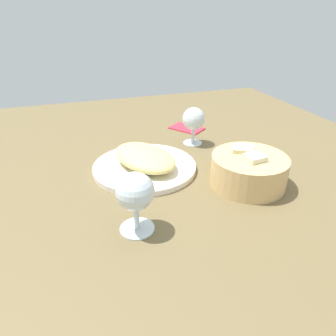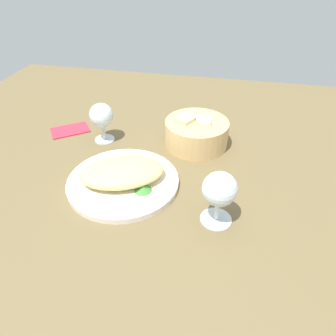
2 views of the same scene
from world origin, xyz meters
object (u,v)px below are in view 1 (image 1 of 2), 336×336
object	(u,v)px
wine_glass_near	(135,194)
bread_basket	(248,170)
folded_napkin	(187,128)
wine_glass_far	(194,120)
plate	(144,167)

from	to	relation	value
wine_glass_near	bread_basket	bearing A→B (deg)	106.08
wine_glass_near	folded_napkin	world-z (taller)	wine_glass_near
wine_glass_near	wine_glass_far	bearing A→B (deg)	143.51
bread_basket	wine_glass_far	size ratio (longest dim) A/B	1.55
wine_glass_far	folded_napkin	bearing A→B (deg)	167.01
bread_basket	wine_glass_near	distance (cm)	30.10
wine_glass_far	folded_napkin	size ratio (longest dim) A/B	1.03
plate	bread_basket	world-z (taller)	bread_basket
plate	folded_napkin	bearing A→B (deg)	138.53
wine_glass_far	folded_napkin	xyz separation A→B (cm)	(-12.33, 2.84, -7.07)
bread_basket	wine_glass_near	bearing A→B (deg)	-73.92
wine_glass_far	wine_glass_near	bearing A→B (deg)	-36.49
bread_basket	wine_glass_far	world-z (taller)	wine_glass_far
plate	wine_glass_near	world-z (taller)	wine_glass_near
wine_glass_near	folded_napkin	size ratio (longest dim) A/B	1.09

